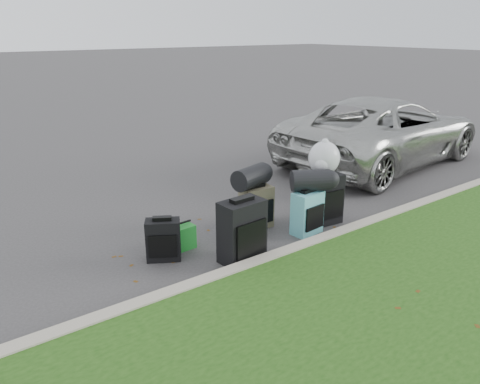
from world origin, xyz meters
TOP-DOWN VIEW (x-y plane):
  - ground at (0.00, 0.00)m, footprint 120.00×120.00m
  - curb at (0.00, -1.00)m, footprint 120.00×0.18m
  - suv at (4.47, 1.21)m, footprint 5.39×2.91m
  - suitcase_small_black at (-1.49, -0.05)m, footprint 0.49×0.42m
  - suitcase_large_black_left at (-0.71, -0.67)m, footprint 0.58×0.37m
  - suitcase_olive at (0.09, 0.06)m, footprint 0.47×0.31m
  - suitcase_teal at (0.54, -0.55)m, footprint 0.46×0.30m
  - suitcase_large_black_right at (1.02, -0.42)m, footprint 0.54×0.36m
  - tote_green at (-1.13, 0.08)m, footprint 0.30×0.25m
  - tote_navy at (-0.28, 0.15)m, footprint 0.34×0.30m
  - duffel_left at (0.03, 0.10)m, footprint 0.64×0.45m
  - duffel_right at (0.61, -0.51)m, footprint 0.62×0.53m
  - trash_bag at (1.03, -0.35)m, footprint 0.47×0.47m

SIDE VIEW (x-z plane):
  - ground at x=0.00m, z-range 0.00..0.00m
  - curb at x=0.00m, z-range 0.00..0.15m
  - tote_navy at x=-0.28m, z-range 0.00..0.32m
  - tote_green at x=-1.13m, z-range 0.00..0.33m
  - suitcase_small_black at x=-1.49m, z-range 0.00..0.54m
  - suitcase_olive at x=0.09m, z-range 0.00..0.63m
  - suitcase_teal at x=0.54m, z-range 0.00..0.63m
  - suitcase_large_black_right at x=1.02m, z-range 0.00..0.77m
  - suitcase_large_black_left at x=-0.71m, z-range 0.00..0.81m
  - suv at x=4.47m, z-range 0.00..1.44m
  - duffel_right at x=0.61m, z-range 0.63..0.93m
  - duffel_left at x=0.03m, z-range 0.63..0.94m
  - trash_bag at x=1.03m, z-range 0.77..1.24m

